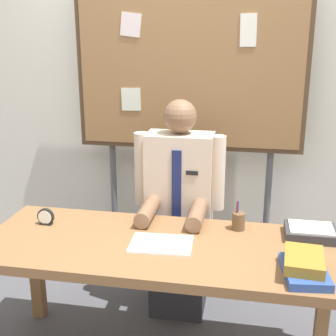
# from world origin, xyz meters

# --- Properties ---
(back_wall) EXTENTS (6.40, 0.08, 2.70)m
(back_wall) POSITION_xyz_m (0.00, 1.11, 1.35)
(back_wall) COLOR silver
(back_wall) RESTS_ON ground_plane
(desk) EXTENTS (1.85, 0.71, 0.73)m
(desk) POSITION_xyz_m (0.00, 0.00, 0.65)
(desk) COLOR brown
(desk) RESTS_ON ground_plane
(person) EXTENTS (0.55, 0.56, 1.38)m
(person) POSITION_xyz_m (0.00, 0.54, 0.64)
(person) COLOR #2D2D33
(person) RESTS_ON ground_plane
(bulletin_board) EXTENTS (1.50, 0.09, 2.08)m
(bulletin_board) POSITION_xyz_m (-0.00, 0.91, 1.51)
(bulletin_board) COLOR #4C3823
(bulletin_board) RESTS_ON ground_plane
(book_stack) EXTENTS (0.21, 0.30, 0.09)m
(book_stack) POSITION_xyz_m (0.67, -0.18, 0.77)
(book_stack) COLOR #2D4C99
(book_stack) RESTS_ON desk
(open_notebook) EXTENTS (0.32, 0.24, 0.01)m
(open_notebook) POSITION_xyz_m (0.00, -0.02, 0.74)
(open_notebook) COLOR white
(open_notebook) RESTS_ON desk
(desk_clock) EXTENTS (0.09, 0.04, 0.09)m
(desk_clock) POSITION_xyz_m (-0.68, 0.11, 0.77)
(desk_clock) COLOR black
(desk_clock) RESTS_ON desk
(pen_holder) EXTENTS (0.07, 0.07, 0.16)m
(pen_holder) POSITION_xyz_m (0.37, 0.24, 0.78)
(pen_holder) COLOR brown
(pen_holder) RESTS_ON desk
(paper_tray) EXTENTS (0.26, 0.20, 0.06)m
(paper_tray) POSITION_xyz_m (0.74, 0.22, 0.76)
(paper_tray) COLOR #333338
(paper_tray) RESTS_ON desk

